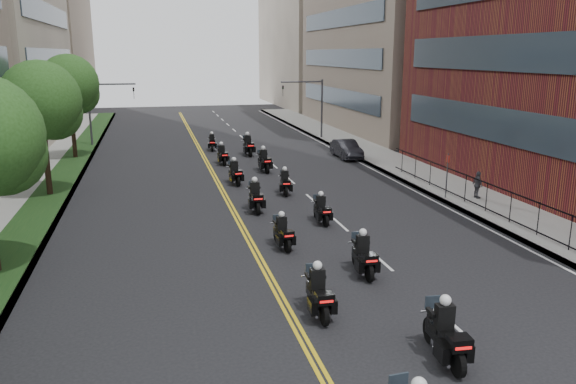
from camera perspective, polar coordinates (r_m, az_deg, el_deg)
name	(u,v)px	position (r m, az deg, el deg)	size (l,w,h in m)	color
sidewalk_right	(415,172)	(39.33, 12.79, 1.96)	(4.00, 90.00, 0.15)	gray
sidewalk_left	(39,192)	(35.93, -24.01, -0.03)	(4.00, 90.00, 0.15)	gray
grass_strip	(53,190)	(35.77, -22.77, 0.19)	(2.00, 90.00, 0.04)	#133514
building_right_far	(323,20)	(91.57, 3.53, 17.03)	(15.00, 28.00, 26.00)	gray
building_left_far	(21,16)	(89.12, -25.47, 15.85)	(16.00, 28.00, 26.00)	gray
iron_fence	(524,213)	(27.84, 22.84, -1.94)	(0.05, 28.00, 1.50)	black
street_trees	(24,117)	(28.73, -25.28, 6.90)	(4.40, 38.40, 7.98)	#2F1F14
traffic_signal_right	(312,100)	(53.69, 2.47, 9.32)	(4.09, 0.20, 5.60)	#3F3F44
traffic_signal_left	(101,104)	(51.76, -18.50, 8.46)	(4.09, 0.20, 5.60)	#3F3F44
motorcycle_1	(446,336)	(15.89, 15.71, -13.87)	(0.65, 2.47, 1.82)	black
motorcycle_2	(318,294)	(17.81, 3.10, -10.32)	(0.55, 2.34, 1.73)	black
motorcycle_3	(363,257)	(21.04, 7.66, -6.52)	(0.58, 2.34, 1.73)	black
motorcycle_4	(283,234)	(23.65, -0.56, -4.24)	(0.57, 2.11, 1.56)	black
motorcycle_5	(322,211)	(27.10, 3.43, -1.90)	(0.48, 2.10, 1.55)	black
motorcycle_6	(255,198)	(29.11, -3.34, -0.59)	(0.56, 2.42, 1.79)	black
motorcycle_7	(285,183)	(32.64, -0.31, 0.90)	(0.64, 2.17, 1.60)	black
motorcycle_8	(235,174)	(35.28, -5.43, 1.88)	(0.66, 2.29, 1.69)	black
motorcycle_9	(264,162)	(38.88, -2.46, 3.11)	(0.63, 2.43, 1.79)	black
motorcycle_10	(222,156)	(41.74, -6.72, 3.70)	(0.63, 2.25, 1.66)	black
motorcycle_11	(248,146)	(45.24, -4.08, 4.67)	(0.61, 2.55, 1.88)	black
motorcycle_12	(212,143)	(48.00, -7.73, 4.97)	(0.54, 2.14, 1.58)	black
parked_sedan	(346,149)	(44.30, 5.95, 4.37)	(1.48, 4.24, 1.40)	black
pedestrian_c	(478,185)	(32.78, 18.70, 0.69)	(0.88, 0.37, 1.51)	#404248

